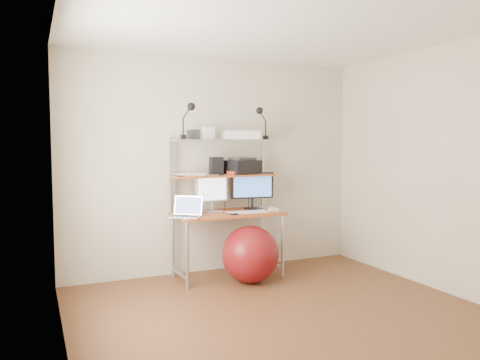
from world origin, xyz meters
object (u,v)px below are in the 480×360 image
object	(u,v)px
exercise_ball	(250,254)
printer	(242,167)
monitor_black	(252,187)
laptop	(187,212)
monitor_silver	(212,191)

from	to	relation	value
exercise_ball	printer	bearing A→B (deg)	76.41
monitor_black	laptop	bearing A→B (deg)	-154.76
monitor_black	printer	bearing A→B (deg)	167.52
laptop	exercise_ball	bearing A→B (deg)	22.93
monitor_black	exercise_ball	world-z (taller)	monitor_black
laptop	exercise_ball	world-z (taller)	laptop
monitor_silver	exercise_ball	xyz separation A→B (m)	(0.30, -0.38, -0.67)
monitor_silver	monitor_black	size ratio (longest dim) A/B	0.89
monitor_black	laptop	distance (m)	0.92
monitor_silver	laptop	xyz separation A→B (m)	(-0.36, -0.22, -0.19)
monitor_silver	monitor_black	bearing A→B (deg)	-9.07
monitor_silver	laptop	world-z (taller)	monitor_silver
monitor_black	printer	world-z (taller)	printer
monitor_silver	monitor_black	xyz separation A→B (m)	(0.51, 0.01, 0.01)
monitor_silver	monitor_black	world-z (taller)	monitor_black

